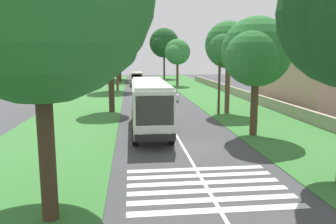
# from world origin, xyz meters

# --- Properties ---
(ground) EXTENTS (160.00, 160.00, 0.00)m
(ground) POSITION_xyz_m (0.00, 0.00, 0.00)
(ground) COLOR #424244
(grass_verge_left) EXTENTS (120.00, 8.00, 0.04)m
(grass_verge_left) POSITION_xyz_m (15.00, 8.20, 0.02)
(grass_verge_left) COLOR #387533
(grass_verge_left) RESTS_ON ground
(grass_verge_right) EXTENTS (120.00, 8.00, 0.04)m
(grass_verge_right) POSITION_xyz_m (15.00, -8.20, 0.02)
(grass_verge_right) COLOR #387533
(grass_verge_right) RESTS_ON ground
(centre_line) EXTENTS (110.00, 0.16, 0.01)m
(centre_line) POSITION_xyz_m (15.00, 0.00, 0.00)
(centre_line) COLOR silver
(centre_line) RESTS_ON ground
(coach_bus) EXTENTS (11.16, 2.62, 3.73)m
(coach_bus) POSITION_xyz_m (4.26, 1.80, 2.15)
(coach_bus) COLOR silver
(coach_bus) RESTS_ON ground
(zebra_crossing) EXTENTS (4.95, 6.80, 0.01)m
(zebra_crossing) POSITION_xyz_m (-6.77, 0.00, 0.00)
(zebra_crossing) COLOR silver
(zebra_crossing) RESTS_ON ground
(trailing_car_0) EXTENTS (4.30, 1.78, 1.43)m
(trailing_car_0) POSITION_xyz_m (21.85, -1.76, 0.67)
(trailing_car_0) COLOR silver
(trailing_car_0) RESTS_ON ground
(trailing_car_1) EXTENTS (4.30, 1.78, 1.43)m
(trailing_car_1) POSITION_xyz_m (28.02, -1.70, 0.67)
(trailing_car_1) COLOR #145933
(trailing_car_1) RESTS_ON ground
(trailing_car_2) EXTENTS (4.30, 1.78, 1.43)m
(trailing_car_2) POSITION_xyz_m (33.20, 1.52, 0.67)
(trailing_car_2) COLOR navy
(trailing_car_2) RESTS_ON ground
(trailing_minibus_0) EXTENTS (6.00, 2.14, 2.53)m
(trailing_minibus_0) POSITION_xyz_m (43.88, 2.04, 1.55)
(trailing_minibus_0) COLOR #BFB299
(trailing_minibus_0) RESTS_ON ground
(roadside_tree_left_0) EXTENTS (8.11, 6.78, 11.49)m
(roadside_tree_left_0) POSITION_xyz_m (33.91, 5.46, 7.95)
(roadside_tree_left_0) COLOR brown
(roadside_tree_left_0) RESTS_ON grass_verge_left
(roadside_tree_left_1) EXTENTS (5.58, 4.69, 8.42)m
(roadside_tree_left_1) POSITION_xyz_m (13.36, 5.16, 5.96)
(roadside_tree_left_1) COLOR #3D2D1E
(roadside_tree_left_1) RESTS_ON grass_verge_left
(roadside_tree_left_2) EXTENTS (8.86, 7.56, 10.45)m
(roadside_tree_left_2) POSITION_xyz_m (61.00, 6.34, 6.52)
(roadside_tree_left_2) COLOR #3D2D1E
(roadside_tree_left_2) RESTS_ON grass_verge_left
(roadside_tree_left_3) EXTENTS (8.80, 7.45, 10.22)m
(roadside_tree_left_3) POSITION_xyz_m (53.77, 5.54, 6.34)
(roadside_tree_left_3) COLOR #4C3826
(roadside_tree_left_3) RESTS_ON grass_verge_left
(roadside_tree_right_0) EXTENTS (5.71, 4.86, 8.19)m
(roadside_tree_right_0) POSITION_xyz_m (2.03, -5.24, 5.69)
(roadside_tree_right_0) COLOR #4C3826
(roadside_tree_right_0) RESTS_ON grass_verge_right
(roadside_tree_right_1) EXTENTS (5.97, 4.75, 8.63)m
(roadside_tree_right_1) POSITION_xyz_m (42.15, -5.42, 6.14)
(roadside_tree_right_1) COLOR brown
(roadside_tree_right_1) RESTS_ON grass_verge_right
(roadside_tree_right_2) EXTENTS (5.29, 4.50, 8.81)m
(roadside_tree_right_2) POSITION_xyz_m (11.41, -6.06, 6.46)
(roadside_tree_right_2) COLOR brown
(roadside_tree_right_2) RESTS_ON grass_verge_right
(roadside_tree_right_3) EXTENTS (8.14, 7.17, 12.27)m
(roadside_tree_right_3) POSITION_xyz_m (62.97, -5.00, 8.56)
(roadside_tree_right_3) COLOR #3D2D1E
(roadside_tree_right_3) RESTS_ON grass_verge_right
(utility_pole) EXTENTS (0.24, 1.40, 7.09)m
(utility_pole) POSITION_xyz_m (10.45, -5.09, 3.72)
(utility_pole) COLOR #473828
(utility_pole) RESTS_ON grass_verge_right
(roadside_wall) EXTENTS (70.00, 0.40, 1.06)m
(roadside_wall) POSITION_xyz_m (20.00, -11.60, 0.57)
(roadside_wall) COLOR #9E937F
(roadside_wall) RESTS_ON grass_verge_right
(roadside_building) EXTENTS (14.47, 9.13, 6.74)m
(roadside_building) POSITION_xyz_m (14.07, -17.29, 3.41)
(roadside_building) COLOR tan
(roadside_building) RESTS_ON ground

